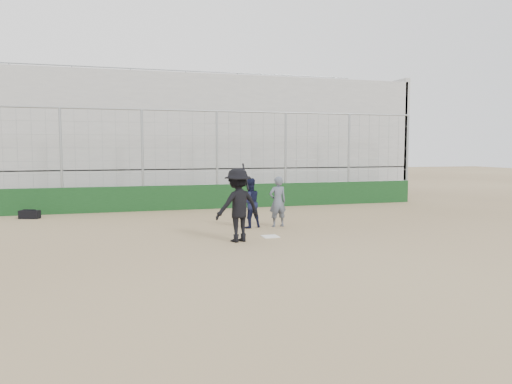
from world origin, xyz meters
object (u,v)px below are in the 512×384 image
object	(u,v)px
batter_at_plate	(238,205)
equipment_bag	(30,214)
umpire	(278,204)
catcher_crouched	(250,211)

from	to	relation	value
batter_at_plate	equipment_bag	xyz separation A→B (m)	(-5.98, 6.33, -0.83)
equipment_bag	umpire	bearing A→B (deg)	-28.40
batter_at_plate	equipment_bag	world-z (taller)	batter_at_plate
catcher_crouched	umpire	bearing A→B (deg)	0.42
batter_at_plate	umpire	xyz separation A→B (m)	(1.85, 2.10, -0.26)
equipment_bag	catcher_crouched	bearing A→B (deg)	-31.53
batter_at_plate	equipment_bag	bearing A→B (deg)	133.37
batter_at_plate	umpire	world-z (taller)	batter_at_plate
catcher_crouched	umpire	size ratio (longest dim) A/B	0.74
batter_at_plate	equipment_bag	size ratio (longest dim) A/B	2.77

